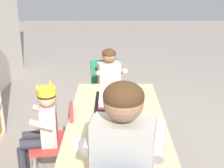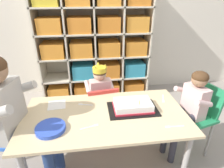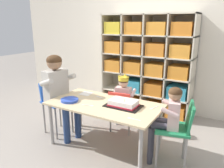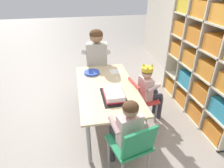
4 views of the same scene
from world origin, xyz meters
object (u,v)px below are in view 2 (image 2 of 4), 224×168
at_px(classroom_chair_adult_side, 5,134).
at_px(adult_helper_seated, 13,111).
at_px(birthday_cake_on_tray, 133,106).
at_px(fork_near_child_seat, 163,99).
at_px(activity_table, 105,120).
at_px(classroom_chair_guest_side, 196,113).
at_px(guest_at_table_side, 190,105).
at_px(fork_at_table_front_edge, 91,127).
at_px(classroom_chair_blue, 102,106).
at_px(fork_beside_plate_stack, 173,126).
at_px(child_with_crown, 99,89).
at_px(paper_plate_stack, 51,128).
at_px(fork_scattered_mid_table, 84,105).

height_order(classroom_chair_adult_side, adult_helper_seated, adult_helper_seated).
distance_m(birthday_cake_on_tray, fork_near_child_seat, 0.34).
height_order(activity_table, birthday_cake_on_tray, birthday_cake_on_tray).
bearing_deg(classroom_chair_guest_side, guest_at_table_side, -90.00).
height_order(guest_at_table_side, fork_at_table_front_edge, guest_at_table_side).
distance_m(adult_helper_seated, birthday_cake_on_tray, 0.90).
distance_m(guest_at_table_side, fork_at_table_front_edge, 0.88).
xyz_separation_m(activity_table, classroom_chair_blue, (0.00, 0.44, -0.15)).
bearing_deg(guest_at_table_side, birthday_cake_on_tray, -103.31).
relative_size(activity_table, fork_at_table_front_edge, 9.50).
relative_size(classroom_chair_guest_side, fork_near_child_seat, 5.15).
distance_m(activity_table, fork_beside_plate_stack, 0.52).
distance_m(child_with_crown, fork_at_table_front_edge, 0.69).
distance_m(classroom_chair_blue, birthday_cake_on_tray, 0.52).
height_order(birthday_cake_on_tray, paper_plate_stack, birthday_cake_on_tray).
bearing_deg(guest_at_table_side, fork_beside_plate_stack, -59.70).
xyz_separation_m(adult_helper_seated, fork_near_child_seat, (1.21, 0.20, -0.11)).
height_order(activity_table, classroom_chair_guest_side, classroom_chair_guest_side).
xyz_separation_m(fork_scattered_mid_table, fork_near_child_seat, (0.71, 0.00, 0.00)).
bearing_deg(birthday_cake_on_tray, fork_beside_plate_stack, -46.67).
distance_m(child_with_crown, fork_beside_plate_stack, 0.90).
bearing_deg(classroom_chair_adult_side, guest_at_table_side, -76.86).
height_order(classroom_chair_guest_side, fork_beside_plate_stack, classroom_chair_guest_side).
relative_size(child_with_crown, classroom_chair_adult_side, 1.14).
relative_size(classroom_chair_blue, fork_near_child_seat, 4.38).
bearing_deg(fork_at_table_front_edge, classroom_chair_adult_side, -26.46).
distance_m(child_with_crown, classroom_chair_guest_side, 0.98).
xyz_separation_m(classroom_chair_guest_side, fork_beside_plate_stack, (-0.37, -0.29, 0.13)).
xyz_separation_m(classroom_chair_blue, fork_scattered_mid_table, (-0.17, -0.28, 0.21)).
bearing_deg(fork_beside_plate_stack, fork_scattered_mid_table, 150.96).
relative_size(classroom_chair_adult_side, guest_at_table_side, 0.82).
bearing_deg(adult_helper_seated, classroom_chair_blue, -43.93).
bearing_deg(adult_helper_seated, fork_near_child_seat, -69.95).
bearing_deg(birthday_cake_on_tray, child_with_crown, 115.86).
relative_size(classroom_chair_adult_side, fork_beside_plate_stack, 4.95).
bearing_deg(classroom_chair_adult_side, adult_helper_seated, -90.00).
bearing_deg(fork_beside_plate_stack, activity_table, 156.91).
bearing_deg(classroom_chair_blue, birthday_cake_on_tray, 111.83).
distance_m(classroom_chair_adult_side, paper_plate_stack, 0.41).
distance_m(adult_helper_seated, guest_at_table_side, 1.41).
height_order(fork_scattered_mid_table, fork_beside_plate_stack, same).
bearing_deg(child_with_crown, fork_at_table_front_edge, 72.81).
bearing_deg(birthday_cake_on_tray, activity_table, -170.68).
height_order(classroom_chair_blue, adult_helper_seated, adult_helper_seated).
bearing_deg(activity_table, classroom_chair_blue, 89.75).
bearing_deg(fork_scattered_mid_table, birthday_cake_on_tray, -1.82).
relative_size(activity_table, adult_helper_seated, 1.21).
xyz_separation_m(classroom_chair_guest_side, birthday_cake_on_tray, (-0.61, -0.04, 0.15)).
relative_size(activity_table, classroom_chair_guest_side, 1.86).
bearing_deg(classroom_chair_guest_side, birthday_cake_on_tray, -101.03).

